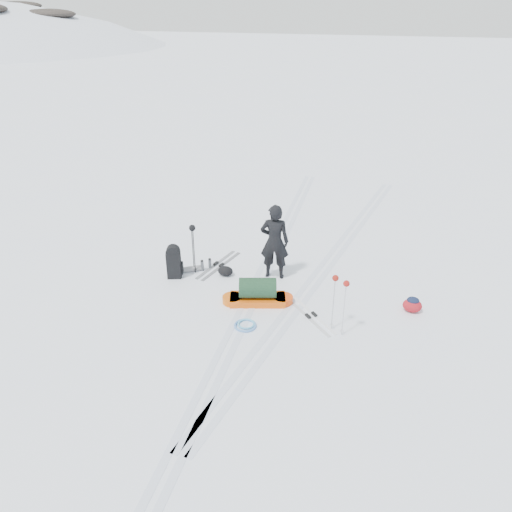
# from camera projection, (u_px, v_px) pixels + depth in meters

# --- Properties ---
(ground) EXTENTS (200.00, 200.00, 0.00)m
(ground) POSITION_uv_depth(u_px,v_px,m) (254.00, 292.00, 11.90)
(ground) COLOR white
(ground) RESTS_ON ground
(ski_tracks) EXTENTS (3.38, 17.97, 0.01)m
(ski_tracks) POSITION_uv_depth(u_px,v_px,m) (288.00, 279.00, 12.47)
(ski_tracks) COLOR silver
(ski_tracks) RESTS_ON ground
(skier) EXTENTS (0.78, 0.58, 1.93)m
(skier) POSITION_uv_depth(u_px,v_px,m) (275.00, 242.00, 12.15)
(skier) COLOR black
(skier) RESTS_ON ground
(pulk_sled) EXTENTS (1.69, 0.94, 0.62)m
(pulk_sled) POSITION_uv_depth(u_px,v_px,m) (258.00, 294.00, 11.39)
(pulk_sled) COLOR #E5570D
(pulk_sled) RESTS_ON ground
(expedition_rucksack) EXTENTS (0.79, 0.82, 0.88)m
(expedition_rucksack) POSITION_uv_depth(u_px,v_px,m) (176.00, 262.00, 12.40)
(expedition_rucksack) COLOR black
(expedition_rucksack) RESTS_ON ground
(ski_poles_black) EXTENTS (0.17, 0.16, 1.32)m
(ski_poles_black) POSITION_uv_depth(u_px,v_px,m) (193.00, 234.00, 12.29)
(ski_poles_black) COLOR black
(ski_poles_black) RESTS_ON ground
(ski_poles_silver) EXTENTS (0.37, 0.28, 1.30)m
(ski_poles_silver) POSITION_uv_depth(u_px,v_px,m) (340.00, 287.00, 9.99)
(ski_poles_silver) COLOR #AEB1B5
(ski_poles_silver) RESTS_ON ground
(touring_skis_grey) EXTENTS (0.61, 1.79, 0.06)m
(touring_skis_grey) POSITION_uv_depth(u_px,v_px,m) (219.00, 265.00, 13.10)
(touring_skis_grey) COLOR gray
(touring_skis_grey) RESTS_ON ground
(touring_skis_white) EXTENTS (1.34, 1.32, 0.06)m
(touring_skis_white) POSITION_uv_depth(u_px,v_px,m) (311.00, 316.00, 10.98)
(touring_skis_white) COLOR #B8B9BE
(touring_skis_white) RESTS_ON ground
(rope_coil) EXTENTS (0.62, 0.62, 0.06)m
(rope_coil) POSITION_uv_depth(u_px,v_px,m) (246.00, 325.00, 10.65)
(rope_coil) COLOR #558BD0
(rope_coil) RESTS_ON ground
(small_daypack) EXTENTS (0.46, 0.36, 0.36)m
(small_daypack) POSITION_uv_depth(u_px,v_px,m) (412.00, 305.00, 11.09)
(small_daypack) COLOR maroon
(small_daypack) RESTS_ON ground
(thermos_pair) EXTENTS (0.22, 0.28, 0.31)m
(thermos_pair) POSITION_uv_depth(u_px,v_px,m) (206.00, 265.00, 12.84)
(thermos_pair) COLOR slate
(thermos_pair) RESTS_ON ground
(stuff_sack) EXTENTS (0.47, 0.42, 0.24)m
(stuff_sack) POSITION_uv_depth(u_px,v_px,m) (225.00, 271.00, 12.58)
(stuff_sack) COLOR black
(stuff_sack) RESTS_ON ground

